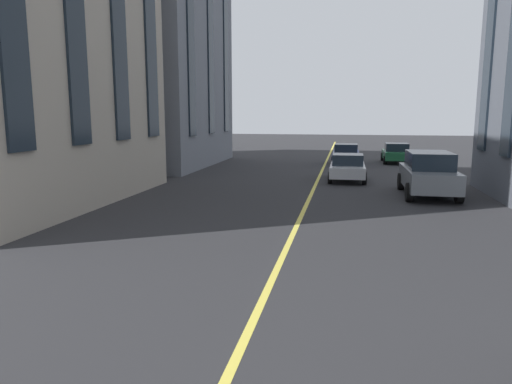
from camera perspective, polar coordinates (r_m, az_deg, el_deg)
The scene contains 6 objects.
lane_centre_line at distance 19.39m, azimuth 6.42°, elevation -0.89°, with size 80.00×0.16×0.01m.
car_grey_mid at distance 21.27m, azimuth 20.16°, elevation 2.13°, with size 4.70×2.14×1.88m.
car_blue_parked_b at distance 33.26m, azimuth 10.82°, elevation 4.54°, with size 3.90×1.89×1.40m.
car_green_trailing at distance 34.95m, azimuth 16.60°, elevation 4.55°, with size 3.90×1.89×1.40m.
car_silver_far at distance 25.05m, azimuth 11.02°, elevation 2.96°, with size 3.90×1.89×1.40m.
building_left_near at distance 34.32m, azimuth -15.89°, elevation 16.26°, with size 11.87×12.38×15.45m.
Camera 1 is at (0.98, -1.48, 3.49)m, focal length 33.04 mm.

